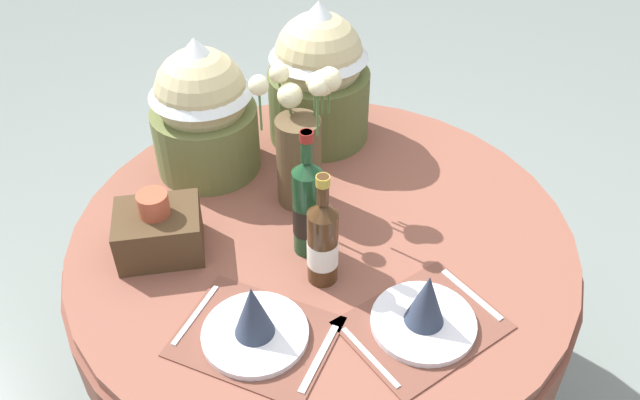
{
  "coord_description": "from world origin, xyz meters",
  "views": [
    {
      "loc": [
        -0.23,
        -1.27,
        1.94
      ],
      "look_at": [
        0.0,
        0.03,
        0.84
      ],
      "focal_mm": 37.05,
      "sensor_mm": 36.0,
      "label": 1
    }
  ],
  "objects_px": {
    "wine_bottle_centre": "(307,207)",
    "gift_tub_back_left": "(202,103)",
    "place_setting_left": "(254,323)",
    "flower_vase": "(300,143)",
    "place_setting_right": "(425,312)",
    "woven_basket_side_left": "(159,231)",
    "gift_tub_back_centre": "(319,69)",
    "dining_table": "(322,267)",
    "wine_bottle_left": "(323,242)"
  },
  "relations": [
    {
      "from": "gift_tub_back_centre",
      "to": "wine_bottle_centre",
      "type": "bearing_deg",
      "value": -102.76
    },
    {
      "from": "wine_bottle_centre",
      "to": "woven_basket_side_left",
      "type": "distance_m",
      "value": 0.38
    },
    {
      "from": "wine_bottle_left",
      "to": "wine_bottle_centre",
      "type": "relative_size",
      "value": 0.87
    },
    {
      "from": "dining_table",
      "to": "gift_tub_back_left",
      "type": "relative_size",
      "value": 3.28
    },
    {
      "from": "dining_table",
      "to": "gift_tub_back_left",
      "type": "distance_m",
      "value": 0.57
    },
    {
      "from": "flower_vase",
      "to": "woven_basket_side_left",
      "type": "bearing_deg",
      "value": -158.28
    },
    {
      "from": "gift_tub_back_left",
      "to": "dining_table",
      "type": "bearing_deg",
      "value": -50.99
    },
    {
      "from": "place_setting_left",
      "to": "gift_tub_back_centre",
      "type": "relative_size",
      "value": 0.96
    },
    {
      "from": "place_setting_left",
      "to": "wine_bottle_left",
      "type": "distance_m",
      "value": 0.25
    },
    {
      "from": "place_setting_right",
      "to": "gift_tub_back_left",
      "type": "height_order",
      "value": "gift_tub_back_left"
    },
    {
      "from": "dining_table",
      "to": "gift_tub_back_left",
      "type": "height_order",
      "value": "gift_tub_back_left"
    },
    {
      "from": "place_setting_right",
      "to": "flower_vase",
      "type": "height_order",
      "value": "flower_vase"
    },
    {
      "from": "wine_bottle_left",
      "to": "flower_vase",
      "type": "bearing_deg",
      "value": 90.93
    },
    {
      "from": "place_setting_left",
      "to": "flower_vase",
      "type": "distance_m",
      "value": 0.52
    },
    {
      "from": "wine_bottle_left",
      "to": "gift_tub_back_left",
      "type": "distance_m",
      "value": 0.58
    },
    {
      "from": "woven_basket_side_left",
      "to": "place_setting_left",
      "type": "bearing_deg",
      "value": -56.7
    },
    {
      "from": "dining_table",
      "to": "place_setting_right",
      "type": "bearing_deg",
      "value": -64.16
    },
    {
      "from": "wine_bottle_centre",
      "to": "gift_tub_back_centre",
      "type": "bearing_deg",
      "value": 77.24
    },
    {
      "from": "flower_vase",
      "to": "gift_tub_back_centre",
      "type": "relative_size",
      "value": 0.95
    },
    {
      "from": "flower_vase",
      "to": "gift_tub_back_centre",
      "type": "xyz_separation_m",
      "value": [
        0.1,
        0.3,
        0.05
      ]
    },
    {
      "from": "dining_table",
      "to": "place_setting_right",
      "type": "distance_m",
      "value": 0.43
    },
    {
      "from": "place_setting_right",
      "to": "woven_basket_side_left",
      "type": "xyz_separation_m",
      "value": [
        -0.59,
        0.35,
        0.02
      ]
    },
    {
      "from": "flower_vase",
      "to": "woven_basket_side_left",
      "type": "height_order",
      "value": "flower_vase"
    },
    {
      "from": "place_setting_right",
      "to": "flower_vase",
      "type": "distance_m",
      "value": 0.56
    },
    {
      "from": "place_setting_left",
      "to": "gift_tub_back_left",
      "type": "distance_m",
      "value": 0.69
    },
    {
      "from": "wine_bottle_centre",
      "to": "dining_table",
      "type": "bearing_deg",
      "value": 51.21
    },
    {
      "from": "place_setting_left",
      "to": "flower_vase",
      "type": "bearing_deg",
      "value": 69.51
    },
    {
      "from": "flower_vase",
      "to": "gift_tub_back_centre",
      "type": "distance_m",
      "value": 0.32
    },
    {
      "from": "gift_tub_back_centre",
      "to": "woven_basket_side_left",
      "type": "xyz_separation_m",
      "value": [
        -0.48,
        -0.45,
        -0.16
      ]
    },
    {
      "from": "gift_tub_back_centre",
      "to": "woven_basket_side_left",
      "type": "distance_m",
      "value": 0.68
    },
    {
      "from": "place_setting_left",
      "to": "gift_tub_back_centre",
      "type": "height_order",
      "value": "gift_tub_back_centre"
    },
    {
      "from": "wine_bottle_centre",
      "to": "gift_tub_back_left",
      "type": "relative_size",
      "value": 0.87
    },
    {
      "from": "dining_table",
      "to": "wine_bottle_centre",
      "type": "height_order",
      "value": "wine_bottle_centre"
    },
    {
      "from": "place_setting_left",
      "to": "woven_basket_side_left",
      "type": "xyz_separation_m",
      "value": [
        -0.21,
        0.32,
        0.02
      ]
    },
    {
      "from": "place_setting_left",
      "to": "woven_basket_side_left",
      "type": "distance_m",
      "value": 0.38
    },
    {
      "from": "dining_table",
      "to": "wine_bottle_left",
      "type": "xyz_separation_m",
      "value": [
        -0.03,
        -0.16,
        0.26
      ]
    },
    {
      "from": "wine_bottle_left",
      "to": "place_setting_right",
      "type": "bearing_deg",
      "value": -43.4
    },
    {
      "from": "flower_vase",
      "to": "gift_tub_back_centre",
      "type": "height_order",
      "value": "gift_tub_back_centre"
    },
    {
      "from": "wine_bottle_left",
      "to": "wine_bottle_centre",
      "type": "bearing_deg",
      "value": 100.03
    },
    {
      "from": "gift_tub_back_centre",
      "to": "woven_basket_side_left",
      "type": "bearing_deg",
      "value": -136.78
    },
    {
      "from": "flower_vase",
      "to": "place_setting_right",
      "type": "bearing_deg",
      "value": -67.83
    },
    {
      "from": "dining_table",
      "to": "place_setting_left",
      "type": "height_order",
      "value": "place_setting_left"
    },
    {
      "from": "wine_bottle_left",
      "to": "woven_basket_side_left",
      "type": "distance_m",
      "value": 0.42
    },
    {
      "from": "place_setting_right",
      "to": "place_setting_left",
      "type": "bearing_deg",
      "value": 175.08
    },
    {
      "from": "place_setting_left",
      "to": "place_setting_right",
      "type": "xyz_separation_m",
      "value": [
        0.38,
        -0.03,
        0.0
      ]
    },
    {
      "from": "gift_tub_back_left",
      "to": "woven_basket_side_left",
      "type": "distance_m",
      "value": 0.4
    },
    {
      "from": "dining_table",
      "to": "place_setting_left",
      "type": "bearing_deg",
      "value": -122.97
    },
    {
      "from": "place_setting_left",
      "to": "dining_table",
      "type": "bearing_deg",
      "value": 57.03
    },
    {
      "from": "wine_bottle_centre",
      "to": "woven_basket_side_left",
      "type": "relative_size",
      "value": 1.71
    },
    {
      "from": "gift_tub_back_left",
      "to": "gift_tub_back_centre",
      "type": "bearing_deg",
      "value": 16.8
    }
  ]
}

